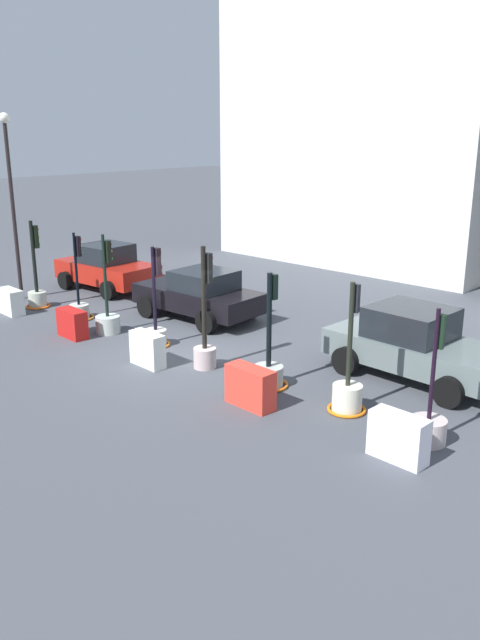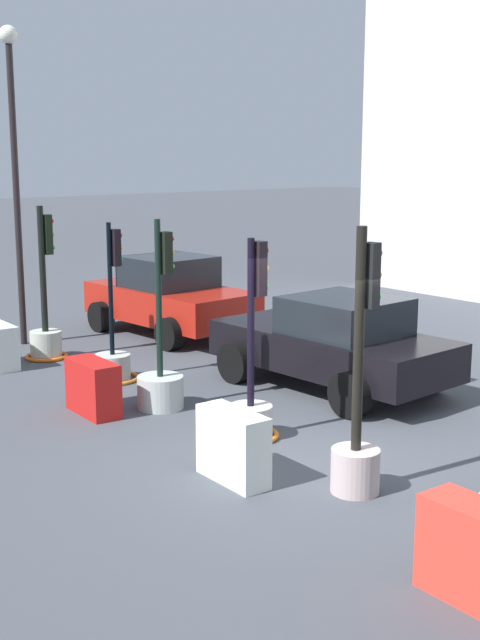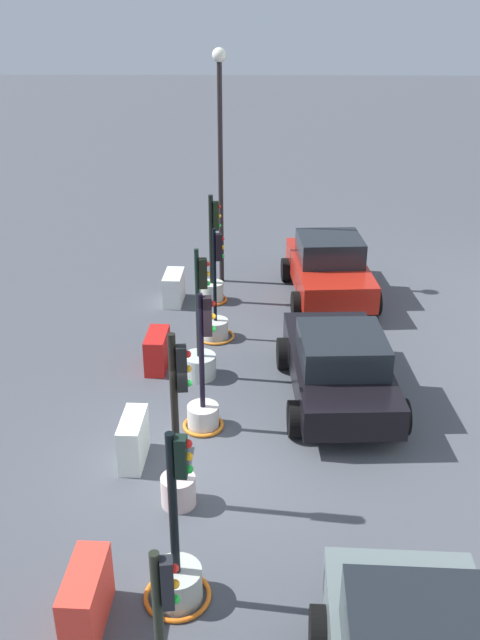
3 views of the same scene
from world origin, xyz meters
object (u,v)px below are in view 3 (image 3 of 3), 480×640
Objects in this scene: traffic_light_0 at (212,283)px; car_red_compact at (329,268)px; traffic_light_2 at (200,356)px; traffic_light_4 at (178,466)px; construction_barrier_0 at (174,288)px; car_black_sedan at (339,366)px; street_lamp_post at (220,141)px; traffic_light_3 at (203,404)px; traffic_light_5 at (177,573)px; construction_barrier_2 at (133,440)px; traffic_light_1 at (216,323)px; construction_barrier_1 at (157,351)px; construction_barrier_3 at (86,598)px.

car_red_compact is at bearing 96.84° from traffic_light_0.
traffic_light_4 reaches higher than traffic_light_2.
construction_barrier_0 is 6.19m from car_black_sedan.
traffic_light_4 is (8.21, -0.09, 0.21)m from traffic_light_0.
street_lamp_post reaches higher than traffic_light_0.
street_lamp_post is at bearing 179.84° from traffic_light_3.
street_lamp_post is at bearing 177.56° from traffic_light_2.
traffic_light_3 is at bearing 178.89° from traffic_light_5.
construction_barrier_2 is (6.98, 0.02, 0.03)m from construction_barrier_0.
traffic_light_1 is 1.89m from traffic_light_2.
traffic_light_5 is 2.53× the size of construction_barrier_0.
traffic_light_3 reaches higher than traffic_light_5.
traffic_light_0 is 3.80m from construction_barrier_1.
car_red_compact reaches higher than construction_barrier_3.
traffic_light_0 is 10.17m from traffic_light_5.
traffic_light_2 is 1.95m from traffic_light_3.
construction_barrier_0 is 0.25× the size of car_black_sedan.
construction_barrier_0 is at bearing -166.24° from traffic_light_2.
street_lamp_post is (-5.09, 1.19, 3.55)m from construction_barrier_1.
traffic_light_5 is 6.60m from construction_barrier_1.
traffic_light_0 is 1.00× the size of traffic_light_2.
traffic_light_4 is 1.50m from construction_barrier_2.
traffic_light_5 is 5.92m from car_black_sedan.
traffic_light_3 is 0.65× the size of car_black_sedan.
construction_barrier_0 is at bearing -179.81° from construction_barrier_1.
traffic_light_3 is 7.01m from car_red_compact.
traffic_light_3 is at bearing -68.18° from car_black_sedan.
construction_barrier_3 is at bearing -68.06° from traffic_light_5.
traffic_light_3 is 2.25m from traffic_light_4.
construction_barrier_3 is (4.64, -1.22, -0.07)m from traffic_light_3.
car_black_sedan reaches higher than construction_barrier_1.
traffic_light_0 reaches higher than car_black_sedan.
traffic_light_1 is 8.00m from traffic_light_5.
car_black_sedan is 7.57m from street_lamp_post.
traffic_light_0 is 10.68m from construction_barrier_3.
traffic_light_1 reaches higher than car_red_compact.
traffic_light_4 is at bearing -6.36° from traffic_light_3.
construction_barrier_3 is at bearing -0.37° from construction_barrier_1.
construction_barrier_2 is 0.89× the size of construction_barrier_3.
street_lamp_post is at bearing 178.40° from traffic_light_4.
car_red_compact reaches higher than car_black_sedan.
construction_barrier_0 is at bearing -173.76° from traffic_light_5.
construction_barrier_1 is at bearing -45.58° from car_red_compact.
traffic_light_1 is at bearing 5.16° from traffic_light_0.
construction_barrier_0 is 0.93× the size of construction_barrier_3.
construction_barrier_1 is 4.04m from car_black_sedan.
construction_barrier_2 is at bearing -141.54° from traffic_light_4.
traffic_light_2 is 2.82× the size of construction_barrier_1.
traffic_light_1 is 5.06m from street_lamp_post.
construction_barrier_3 is 6.90m from car_black_sedan.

